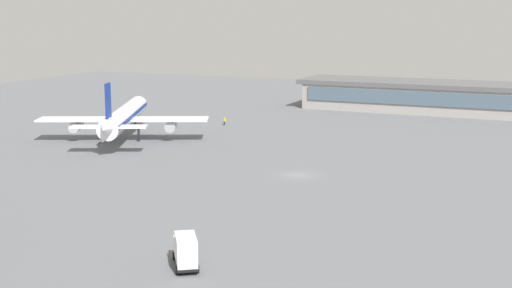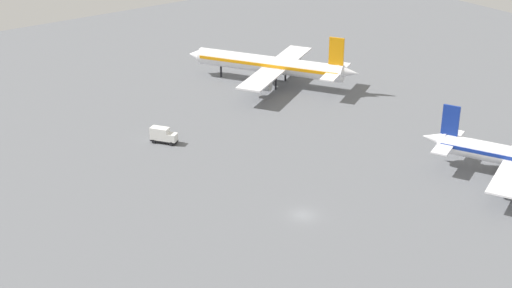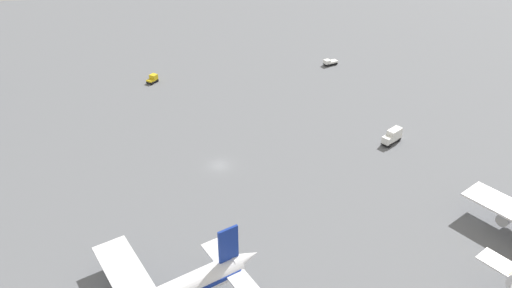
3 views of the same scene
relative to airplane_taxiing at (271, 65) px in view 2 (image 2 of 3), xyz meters
The scene contains 3 objects.
ground 66.81m from the airplane_taxiing, 122.79° to the right, with size 288.00×288.00×0.00m, color slate.
airplane_taxiing is the anchor object (origin of this frame).
catering_truck 42.98m from the airplane_taxiing, 158.99° to the right, with size 4.75×5.69×3.30m.
Camera 2 is at (-73.83, -86.19, 64.29)m, focal length 53.26 mm.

